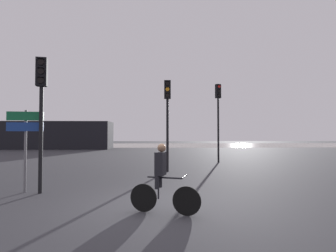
{
  "coord_description": "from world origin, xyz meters",
  "views": [
    {
      "loc": [
        0.09,
        -6.74,
        1.85
      ],
      "look_at": [
        0.5,
        5.0,
        2.2
      ],
      "focal_mm": 28.0,
      "sensor_mm": 36.0,
      "label": 1
    }
  ],
  "objects_px": {
    "direction_sign_post": "(25,135)",
    "cyclist": "(162,178)",
    "traffic_light_near_left": "(41,98)",
    "distant_building": "(50,135)",
    "traffic_light_far_right": "(218,109)",
    "traffic_light_center": "(167,108)"
  },
  "relations": [
    {
      "from": "direction_sign_post",
      "to": "cyclist",
      "type": "height_order",
      "value": "direction_sign_post"
    },
    {
      "from": "traffic_light_near_left",
      "to": "direction_sign_post",
      "type": "distance_m",
      "value": 1.29
    },
    {
      "from": "distant_building",
      "to": "direction_sign_post",
      "type": "height_order",
      "value": "distant_building"
    },
    {
      "from": "distant_building",
      "to": "direction_sign_post",
      "type": "relative_size",
      "value": 5.77
    },
    {
      "from": "distant_building",
      "to": "traffic_light_far_right",
      "type": "xyz_separation_m",
      "value": [
        17.34,
        -16.15,
        1.8
      ]
    },
    {
      "from": "distant_building",
      "to": "traffic_light_far_right",
      "type": "bearing_deg",
      "value": -42.96
    },
    {
      "from": "distant_building",
      "to": "cyclist",
      "type": "distance_m",
      "value": 30.02
    },
    {
      "from": "traffic_light_near_left",
      "to": "traffic_light_far_right",
      "type": "height_order",
      "value": "traffic_light_far_right"
    },
    {
      "from": "cyclist",
      "to": "traffic_light_center",
      "type": "bearing_deg",
      "value": -164.08
    },
    {
      "from": "direction_sign_post",
      "to": "traffic_light_near_left",
      "type": "bearing_deg",
      "value": 160.92
    },
    {
      "from": "traffic_light_center",
      "to": "traffic_light_near_left",
      "type": "bearing_deg",
      "value": 50.03
    },
    {
      "from": "traffic_light_far_right",
      "to": "cyclist",
      "type": "height_order",
      "value": "traffic_light_far_right"
    },
    {
      "from": "traffic_light_center",
      "to": "cyclist",
      "type": "bearing_deg",
      "value": 89.53
    },
    {
      "from": "traffic_light_near_left",
      "to": "cyclist",
      "type": "xyz_separation_m",
      "value": [
        3.76,
        -2.19,
        -2.14
      ]
    },
    {
      "from": "traffic_light_near_left",
      "to": "traffic_light_far_right",
      "type": "relative_size",
      "value": 0.84
    },
    {
      "from": "cyclist",
      "to": "traffic_light_far_right",
      "type": "bearing_deg",
      "value": 179.4
    },
    {
      "from": "traffic_light_center",
      "to": "traffic_light_far_right",
      "type": "bearing_deg",
      "value": -128.38
    },
    {
      "from": "traffic_light_far_right",
      "to": "cyclist",
      "type": "xyz_separation_m",
      "value": [
        -3.76,
        -10.61,
        -2.66
      ]
    },
    {
      "from": "direction_sign_post",
      "to": "distant_building",
      "type": "bearing_deg",
      "value": -75.71
    },
    {
      "from": "traffic_light_far_right",
      "to": "traffic_light_near_left",
      "type": "bearing_deg",
      "value": 30.48
    },
    {
      "from": "distant_building",
      "to": "traffic_light_near_left",
      "type": "distance_m",
      "value": 26.49
    },
    {
      "from": "traffic_light_center",
      "to": "cyclist",
      "type": "height_order",
      "value": "traffic_light_center"
    }
  ]
}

